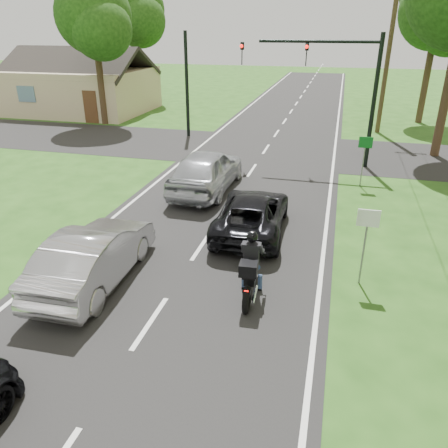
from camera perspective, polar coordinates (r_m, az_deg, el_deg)
The scene contains 16 objects.
ground at distance 10.47m, azimuth -9.62°, elevation -12.61°, with size 140.00×140.00×0.00m, color #224A14.
road at distance 18.97m, azimuth 2.47°, elevation 5.26°, with size 8.00×100.00×0.01m, color black.
cross_road at distance 24.62m, azimuth 5.50°, elevation 9.70°, with size 60.00×7.00×0.01m, color black.
motorcycle_rider at distance 10.85m, azimuth 3.51°, elevation -6.26°, with size 0.59×2.10×1.81m.
dark_suv at distance 14.32m, azimuth 3.68°, elevation 1.43°, with size 2.13×4.61×1.28m, color black.
silver_sedan at distance 11.93m, azimuth -16.60°, elevation -3.99°, with size 1.61×4.61×1.52m, color #ACACB1.
silver_suv at distance 17.93m, azimuth -2.30°, elevation 7.06°, with size 2.06×5.12×1.74m, color #AFB1B7.
traffic_signal at distance 21.62m, azimuth 14.23°, elevation 18.20°, with size 6.38×0.44×6.00m.
signal_pole_far at distance 27.23m, azimuth -4.87°, elevation 17.57°, with size 0.20×0.20×6.00m, color black.
utility_pole_far at distance 29.64m, azimuth 20.79°, elevation 20.81°, with size 1.60×0.28×10.00m.
sign_white at distance 11.53m, azimuth 18.16°, elevation -0.63°, with size 0.55×0.07×2.12m.
sign_green at distance 19.11m, azimuth 17.91°, elevation 9.23°, with size 0.55×0.07×2.12m.
tree_row_e at distance 33.79m, azimuth 26.70°, elevation 23.17°, with size 5.28×5.12×9.61m.
tree_left_near at distance 31.37m, azimuth -16.38°, elevation 24.15°, with size 5.12×4.96×9.22m.
tree_left_far at distance 41.15m, azimuth -11.57°, elevation 25.31°, with size 5.76×5.58×10.14m.
house at distance 37.45m, azimuth -18.08°, elevation 16.51°, with size 10.20×8.00×4.84m.
Camera 1 is at (3.72, -7.52, 6.26)m, focal length 35.00 mm.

